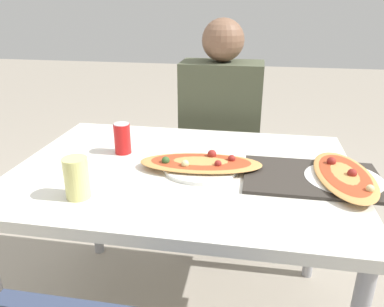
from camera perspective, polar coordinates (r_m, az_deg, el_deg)
name	(u,v)px	position (r m, az deg, el deg)	size (l,w,h in m)	color
dining_table	(184,185)	(1.43, -1.29, -4.76)	(1.25, 0.89, 0.74)	silver
chair_far_seated	(221,147)	(2.18, 4.52, 1.03)	(0.40, 0.40, 0.94)	#2D3851
person_seated	(220,118)	(2.00, 4.36, 5.35)	(0.42, 0.26, 1.24)	#2D2D38
pizza_main	(201,164)	(1.38, 1.33, -1.66)	(0.46, 0.28, 0.06)	white
soda_can	(122,138)	(1.53, -10.57, 2.28)	(0.07, 0.07, 0.12)	red
drink_glass	(77,178)	(1.22, -17.16, -3.58)	(0.08, 0.08, 0.13)	#E0DB7F
serving_tray	(312,178)	(1.37, 17.80, -3.52)	(0.47, 0.30, 0.01)	#332D28
pizza_second	(344,176)	(1.39, 22.17, -3.25)	(0.26, 0.43, 0.06)	white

